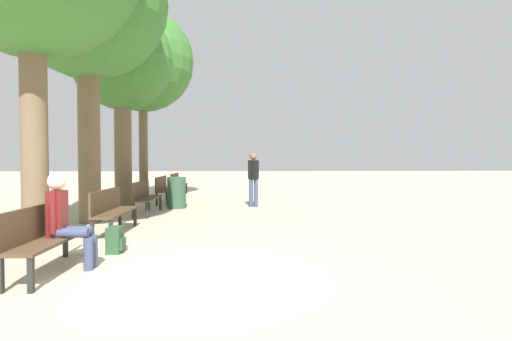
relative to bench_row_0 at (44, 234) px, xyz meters
The scene contains 13 objects.
ground_plane 1.92m from the bench_row_0, ahead, with size 80.00×80.00×0.00m, color #B7A88E.
bench_row_0 is the anchor object (origin of this frame).
bench_row_1 2.73m from the bench_row_0, 90.00° to the left, with size 0.42×1.74×0.89m.
bench_row_2 5.47m from the bench_row_0, 90.00° to the left, with size 0.42×1.74×0.89m.
bench_row_3 8.20m from the bench_row_0, 90.00° to the left, with size 0.42×1.74×0.89m.
bench_row_4 10.93m from the bench_row_0, 90.00° to the left, with size 0.42×1.74×0.89m.
tree_row_1 6.24m from the bench_row_0, 102.82° to the left, with size 3.67×3.67×7.02m.
tree_row_2 7.82m from the bench_row_0, 97.86° to the left, with size 2.99×2.99×5.94m.
tree_row_3 10.28m from the bench_row_0, 95.77° to the left, with size 3.64×3.64×6.82m.
person_seated 0.33m from the bench_row_0, 34.13° to the left, with size 0.63×0.36×1.32m.
backpack 1.26m from the bench_row_0, 60.15° to the left, with size 0.25×0.31×0.42m.
pedestrian_near 7.58m from the bench_row_0, 66.80° to the left, with size 0.34×0.29×1.68m.
trash_bin 6.75m from the bench_row_0, 84.42° to the left, with size 0.55×0.55×0.94m.
Camera 1 is at (0.77, -5.32, 1.52)m, focal length 28.00 mm.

